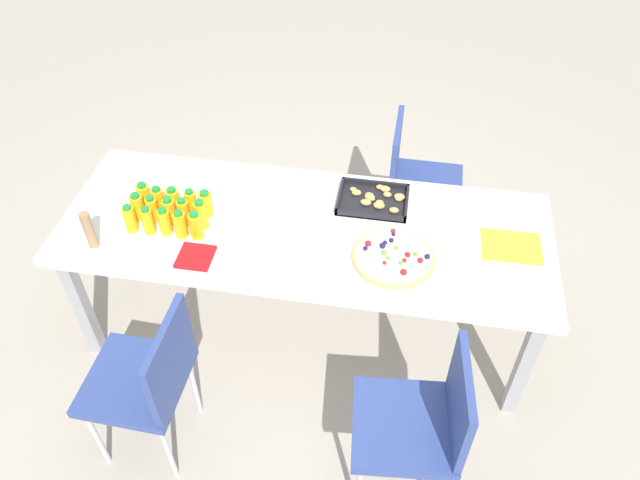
{
  "coord_description": "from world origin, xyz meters",
  "views": [
    {
      "loc": [
        0.41,
        -2.0,
        2.63
      ],
      "look_at": [
        0.09,
        -0.1,
        0.74
      ],
      "focal_mm": 34.42,
      "sensor_mm": 36.0,
      "label": 1
    }
  ],
  "objects": [
    {
      "name": "ground_plane",
      "position": [
        0.0,
        0.0,
        0.0
      ],
      "size": [
        12.0,
        12.0,
        0.0
      ],
      "primitive_type": "plane",
      "color": "#B2A899"
    },
    {
      "name": "party_table",
      "position": [
        0.0,
        0.0,
        0.66
      ],
      "size": [
        2.24,
        0.82,
        0.72
      ],
      "color": "white",
      "rests_on": "ground_plane"
    },
    {
      "name": "chair_far_right",
      "position": [
        0.48,
        0.73,
        0.5
      ],
      "size": [
        0.4,
        0.4,
        0.83
      ],
      "rotation": [
        0.0,
        0.0,
        -1.58
      ],
      "color": "#33478C",
      "rests_on": "ground_plane"
    },
    {
      "name": "chair_near_left",
      "position": [
        -0.5,
        -0.75,
        0.5
      ],
      "size": [
        0.41,
        0.41,
        0.83
      ],
      "rotation": [
        0.0,
        0.0,
        1.54
      ],
      "color": "#33478C",
      "rests_on": "ground_plane"
    },
    {
      "name": "chair_near_right",
      "position": [
        0.6,
        -0.76,
        0.5
      ],
      "size": [
        0.44,
        0.44,
        0.83
      ],
      "rotation": [
        0.0,
        0.0,
        1.66
      ],
      "color": "#33478C",
      "rests_on": "ground_plane"
    },
    {
      "name": "juice_bottle_0",
      "position": [
        -0.76,
        -0.15,
        0.79
      ],
      "size": [
        0.05,
        0.05,
        0.14
      ],
      "color": "#FAAE14",
      "rests_on": "party_table"
    },
    {
      "name": "juice_bottle_1",
      "position": [
        -0.68,
        -0.15,
        0.79
      ],
      "size": [
        0.05,
        0.05,
        0.14
      ],
      "color": "#F9AC14",
      "rests_on": "party_table"
    },
    {
      "name": "juice_bottle_2",
      "position": [
        -0.61,
        -0.14,
        0.79
      ],
      "size": [
        0.06,
        0.06,
        0.14
      ],
      "color": "#F8AD14",
      "rests_on": "party_table"
    },
    {
      "name": "juice_bottle_3",
      "position": [
        -0.53,
        -0.15,
        0.79
      ],
      "size": [
        0.06,
        0.06,
        0.14
      ],
      "color": "#F9AB14",
      "rests_on": "party_table"
    },
    {
      "name": "juice_bottle_4",
      "position": [
        -0.46,
        -0.14,
        0.79
      ],
      "size": [
        0.06,
        0.06,
        0.14
      ],
      "color": "#FAAC14",
      "rests_on": "party_table"
    },
    {
      "name": "juice_bottle_5",
      "position": [
        -0.76,
        -0.07,
        0.79
      ],
      "size": [
        0.06,
        0.06,
        0.14
      ],
      "color": "#F8AB14",
      "rests_on": "party_table"
    },
    {
      "name": "juice_bottle_6",
      "position": [
        -0.69,
        -0.07,
        0.79
      ],
      "size": [
        0.05,
        0.05,
        0.14
      ],
      "color": "#FAAF14",
      "rests_on": "party_table"
    },
    {
      "name": "juice_bottle_7",
      "position": [
        -0.61,
        -0.07,
        0.79
      ],
      "size": [
        0.06,
        0.06,
        0.14
      ],
      "color": "#FAAC14",
      "rests_on": "party_table"
    },
    {
      "name": "juice_bottle_8",
      "position": [
        -0.54,
        -0.07,
        0.79
      ],
      "size": [
        0.05,
        0.05,
        0.14
      ],
      "color": "#F9AD14",
      "rests_on": "party_table"
    },
    {
      "name": "juice_bottle_9",
      "position": [
        -0.46,
        -0.07,
        0.79
      ],
      "size": [
        0.06,
        0.06,
        0.15
      ],
      "color": "#F9AC14",
      "rests_on": "party_table"
    },
    {
      "name": "juice_bottle_10",
      "position": [
        -0.76,
        0.01,
        0.79
      ],
      "size": [
        0.06,
        0.06,
        0.14
      ],
      "color": "#FAAF14",
      "rests_on": "party_table"
    },
    {
      "name": "juice_bottle_11",
      "position": [
        -0.69,
        0.0,
        0.78
      ],
      "size": [
        0.06,
        0.06,
        0.13
      ],
      "color": "#FAAD14",
      "rests_on": "party_table"
    },
    {
      "name": "juice_bottle_12",
      "position": [
        -0.61,
        -0.0,
        0.79
      ],
      "size": [
        0.06,
        0.06,
        0.14
      ],
      "color": "#FAAE14",
      "rests_on": "party_table"
    },
    {
      "name": "juice_bottle_13",
      "position": [
        -0.53,
        -0.0,
        0.79
      ],
      "size": [
        0.05,
        0.05,
        0.14
      ],
      "color": "#F9AC14",
      "rests_on": "party_table"
    },
    {
      "name": "juice_bottle_14",
      "position": [
        -0.46,
        0.01,
        0.79
      ],
      "size": [
        0.06,
        0.06,
        0.13
      ],
      "color": "#FAAC14",
      "rests_on": "party_table"
    },
    {
      "name": "fruit_pizza",
      "position": [
        0.42,
        -0.14,
        0.74
      ],
      "size": [
        0.36,
        0.36,
        0.05
      ],
      "color": "tan",
      "rests_on": "party_table"
    },
    {
      "name": "snack_tray",
      "position": [
        0.3,
        0.22,
        0.74
      ],
      "size": [
        0.33,
        0.25,
        0.04
      ],
      "color": "black",
      "rests_on": "party_table"
    },
    {
      "name": "plate_stack",
      "position": [
        0.01,
        -0.08,
        0.73
      ],
      "size": [
        0.21,
        0.21,
        0.02
      ],
      "color": "silver",
      "rests_on": "party_table"
    },
    {
      "name": "napkin_stack",
      "position": [
        -0.43,
        -0.28,
        0.73
      ],
      "size": [
        0.15,
        0.15,
        0.01
      ],
      "primitive_type": "cube",
      "color": "red",
      "rests_on": "party_table"
    },
    {
      "name": "cardboard_tube",
      "position": [
        -0.89,
        -0.28,
        0.82
      ],
      "size": [
        0.04,
        0.04,
        0.19
      ],
      "primitive_type": "cylinder",
      "color": "#9E7A56",
      "rests_on": "party_table"
    },
    {
      "name": "paper_folder",
      "position": [
        0.92,
        0.02,
        0.73
      ],
      "size": [
        0.26,
        0.21,
        0.01
      ],
      "primitive_type": "cube",
      "rotation": [
        0.0,
        0.0,
        0.02
      ],
      "color": "yellow",
      "rests_on": "party_table"
    }
  ]
}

